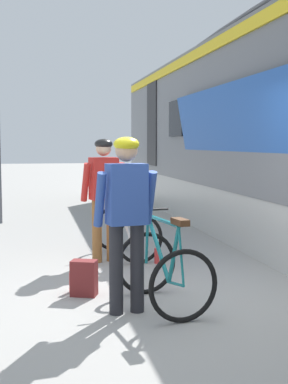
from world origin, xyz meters
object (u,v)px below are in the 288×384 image
at_px(bicycle_near_teal, 164,269).
at_px(bicycle_far_white, 127,230).
at_px(water_bottle_near_the_bikes, 157,256).
at_px(cyclist_far_in_red, 104,189).
at_px(backpack_on_platform, 84,278).
at_px(water_bottle_by_the_backpack, 72,283).
at_px(cyclist_near_in_blue, 126,209).

bearing_deg(bicycle_near_teal, bicycle_far_white, 88.91).
bearing_deg(water_bottle_near_the_bikes, cyclist_far_in_red, 158.80).
bearing_deg(backpack_on_platform, bicycle_far_white, 87.92).
relative_size(cyclist_far_in_red, bicycle_far_white, 1.48).
height_order(cyclist_far_in_red, water_bottle_by_the_backpack, cyclist_far_in_red).
distance_m(cyclist_far_in_red, water_bottle_by_the_backpack, 1.85).
distance_m(bicycle_far_white, backpack_on_platform, 2.07).
xyz_separation_m(cyclist_near_in_blue, bicycle_far_white, (0.45, 2.58, -0.65)).
xyz_separation_m(bicycle_near_teal, bicycle_far_white, (0.05, 2.49, 0.00)).
bearing_deg(cyclist_near_in_blue, bicycle_far_white, 80.08).
distance_m(cyclist_far_in_red, water_bottle_near_the_bikes, 1.22).
xyz_separation_m(cyclist_far_in_red, bicycle_near_teal, (0.32, -2.25, -0.65)).
height_order(bicycle_far_white, water_bottle_by_the_backpack, bicycle_far_white).
distance_m(bicycle_far_white, water_bottle_by_the_backpack, 1.98).
xyz_separation_m(bicycle_far_white, water_bottle_near_the_bikes, (0.34, -0.51, -0.29)).
bearing_deg(cyclist_far_in_red, water_bottle_near_the_bikes, -21.20).
bearing_deg(cyclist_near_in_blue, cyclist_far_in_red, 88.02).
relative_size(cyclist_near_in_blue, water_bottle_near_the_bikes, 8.08).
distance_m(backpack_on_platform, water_bottle_by_the_backpack, 0.23).
xyz_separation_m(backpack_on_platform, water_bottle_near_the_bikes, (1.16, 1.38, -0.09)).
height_order(backpack_on_platform, water_bottle_near_the_bikes, backpack_on_platform).
distance_m(bicycle_near_teal, water_bottle_by_the_backpack, 1.21).
height_order(bicycle_far_white, backpack_on_platform, bicycle_far_white).
relative_size(bicycle_near_teal, bicycle_far_white, 0.98).
distance_m(bicycle_near_teal, backpack_on_platform, 0.99).
xyz_separation_m(cyclist_far_in_red, backpack_on_platform, (-0.44, -1.66, -0.85)).
height_order(bicycle_near_teal, bicycle_far_white, same).
bearing_deg(bicycle_near_teal, backpack_on_platform, 142.44).
height_order(cyclist_near_in_blue, backpack_on_platform, cyclist_near_in_blue).
relative_size(water_bottle_near_the_bikes, water_bottle_by_the_backpack, 0.99).
bearing_deg(cyclist_far_in_red, cyclist_near_in_blue, -91.98).
bearing_deg(backpack_on_platform, cyclist_far_in_red, 96.21).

